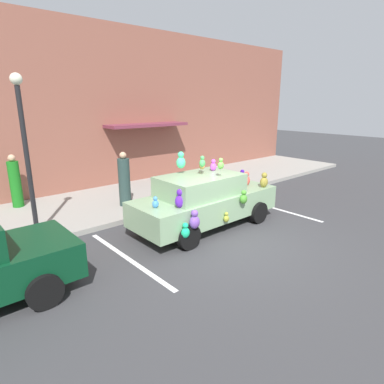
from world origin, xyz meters
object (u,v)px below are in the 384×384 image
(plush_covered_car, at_px, (205,200))
(pedestrian_walking_past, at_px, (124,181))
(teddy_bear_on_sidewalk, at_px, (224,179))
(street_lamp_post, at_px, (25,141))
(pedestrian_near_shopfront, at_px, (15,183))

(plush_covered_car, relative_size, pedestrian_walking_past, 2.46)
(teddy_bear_on_sidewalk, bearing_deg, street_lamp_post, -177.32)
(pedestrian_walking_past, bearing_deg, street_lamp_post, -167.23)
(pedestrian_near_shopfront, bearing_deg, teddy_bear_on_sidewalk, -19.47)
(teddy_bear_on_sidewalk, xyz_separation_m, pedestrian_near_shopfront, (-7.15, 2.53, 0.53))
(plush_covered_car, relative_size, teddy_bear_on_sidewalk, 7.31)
(pedestrian_near_shopfront, bearing_deg, street_lamp_post, -95.13)
(street_lamp_post, relative_size, pedestrian_walking_past, 2.23)
(pedestrian_walking_past, bearing_deg, pedestrian_near_shopfront, 141.40)
(teddy_bear_on_sidewalk, bearing_deg, pedestrian_near_shopfront, 160.53)
(street_lamp_post, bearing_deg, plush_covered_car, -29.22)
(pedestrian_near_shopfront, height_order, pedestrian_walking_past, pedestrian_walking_past)
(teddy_bear_on_sidewalk, relative_size, street_lamp_post, 0.15)
(teddy_bear_on_sidewalk, distance_m, pedestrian_near_shopfront, 7.61)
(street_lamp_post, height_order, pedestrian_near_shopfront, street_lamp_post)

